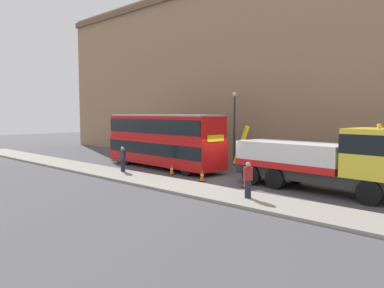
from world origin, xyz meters
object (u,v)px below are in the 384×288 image
traffic_cone_midway (202,176)px  street_lamp (234,122)px  pedestrian_bystander (248,180)px  recovery_tow_truck (323,159)px  traffic_cone_near_bus (172,170)px  pedestrian_onlooker (123,159)px  double_decker_bus (163,139)px  traffic_cone_near_truck (246,181)px

traffic_cone_midway → street_lamp: bearing=112.1°
pedestrian_bystander → traffic_cone_midway: size_ratio=2.38×
recovery_tow_truck → traffic_cone_near_bus: 10.01m
pedestrian_onlooker → street_lamp: street_lamp is taller
double_decker_bus → traffic_cone_near_bus: (2.73, -1.65, -1.89)m
pedestrian_onlooker → street_lamp: size_ratio=0.29×
pedestrian_onlooker → traffic_cone_near_truck: bearing=-17.4°
pedestrian_onlooker → pedestrian_bystander: bearing=-32.9°
traffic_cone_near_bus → traffic_cone_midway: (3.15, -0.45, 0.00)m
pedestrian_onlooker → pedestrian_bystander: (10.81, -0.70, 0.00)m
double_decker_bus → traffic_cone_midway: bearing=-16.0°
double_decker_bus → traffic_cone_near_bus: bearing=-27.5°
double_decker_bus → traffic_cone_near_truck: size_ratio=15.49×
pedestrian_onlooker → traffic_cone_near_truck: size_ratio=2.38×
double_decker_bus → traffic_cone_midway: (5.87, -2.09, -1.89)m
pedestrian_bystander → traffic_cone_near_bus: pedestrian_bystander is taller
recovery_tow_truck → traffic_cone_midway: recovery_tow_truck is taller
traffic_cone_near_truck → traffic_cone_near_bus: bearing=178.6°
traffic_cone_near_bus → traffic_cone_near_truck: bearing=-1.4°
pedestrian_onlooker → traffic_cone_midway: bearing=-14.4°
traffic_cone_midway → street_lamp: (-2.88, 7.10, 3.13)m
recovery_tow_truck → pedestrian_onlooker: size_ratio=5.97×
recovery_tow_truck → traffic_cone_near_bus: size_ratio=14.18×
double_decker_bus → pedestrian_onlooker: (-0.04, -3.65, -1.25)m
traffic_cone_midway → double_decker_bus: bearing=160.4°
pedestrian_onlooker → pedestrian_bystander: 10.83m
pedestrian_onlooker → traffic_cone_near_bus: bearing=6.8°
recovery_tow_truck → pedestrian_onlooker: (-12.54, -3.62, -0.77)m
pedestrian_onlooker → pedestrian_bystander: same height
recovery_tow_truck → traffic_cone_near_bus: recovery_tow_truck is taller
traffic_cone_midway → pedestrian_bystander: bearing=-24.8°
traffic_cone_near_bus → traffic_cone_midway: same height
pedestrian_bystander → street_lamp: 12.42m
double_decker_bus → pedestrian_onlooker: size_ratio=6.52×
pedestrian_bystander → traffic_cone_near_truck: 3.25m
double_decker_bus → pedestrian_bystander: size_ratio=6.52×
traffic_cone_near_bus → traffic_cone_midway: bearing=-8.1°
double_decker_bus → pedestrian_onlooker: 3.86m
traffic_cone_midway → street_lamp: size_ratio=0.12×
traffic_cone_midway → street_lamp: 8.28m
pedestrian_onlooker → traffic_cone_near_bus: (2.76, 2.01, -0.64)m
pedestrian_onlooker → traffic_cone_midway: 6.15m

